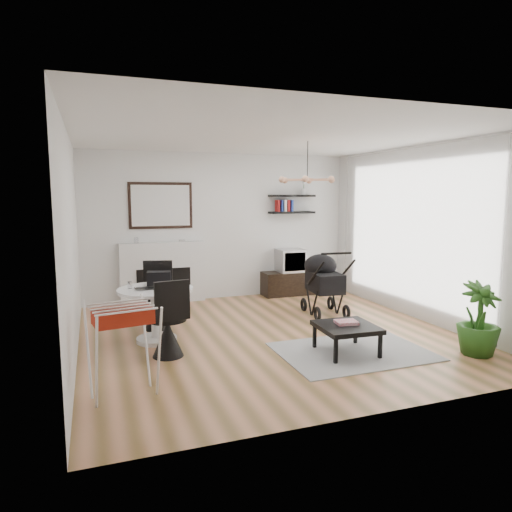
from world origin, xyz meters
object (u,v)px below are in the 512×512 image
object	(u,v)px
stroller	(323,285)
coffee_table	(347,328)
tv_console	(293,283)
potted_plant	(479,319)
fireplace	(163,265)
crt_tv	(291,260)
drying_rack	(123,349)
dining_table	(156,306)

from	to	relation	value
stroller	coffee_table	distance (m)	1.93
tv_console	potted_plant	bearing A→B (deg)	-79.83
stroller	coffee_table	size ratio (longest dim) A/B	1.53
fireplace	tv_console	world-z (taller)	fireplace
stroller	potted_plant	xyz separation A→B (m)	(0.83, -2.38, -0.02)
tv_console	crt_tv	size ratio (longest dim) A/B	2.42
drying_rack	stroller	size ratio (longest dim) A/B	0.84
dining_table	potted_plant	distance (m)	4.05
drying_rack	stroller	bearing A→B (deg)	23.39
potted_plant	coffee_table	bearing A→B (deg)	159.02
dining_table	drying_rack	bearing A→B (deg)	-107.96
coffee_table	crt_tv	bearing A→B (deg)	77.57
tv_console	potted_plant	world-z (taller)	potted_plant
crt_tv	coffee_table	xyz separation A→B (m)	(-0.73, -3.31, -0.36)
fireplace	dining_table	distance (m)	2.25
drying_rack	coffee_table	xyz separation A→B (m)	(2.64, 0.34, -0.16)
tv_console	crt_tv	bearing A→B (deg)	-176.71
potted_plant	fireplace	bearing A→B (deg)	128.37
dining_table	coffee_table	size ratio (longest dim) A/B	1.39
potted_plant	crt_tv	bearing A→B (deg)	100.99
tv_console	stroller	xyz separation A→B (m)	(-0.14, -1.50, 0.24)
drying_rack	coffee_table	bearing A→B (deg)	-2.53
dining_table	stroller	xyz separation A→B (m)	(2.77, 0.55, -0.01)
drying_rack	potted_plant	xyz separation A→B (m)	(4.13, -0.23, -0.03)
drying_rack	crt_tv	bearing A→B (deg)	37.47
tv_console	stroller	bearing A→B (deg)	-95.29
fireplace	coffee_table	size ratio (longest dim) A/B	3.05
tv_console	potted_plant	distance (m)	3.95
drying_rack	coffee_table	distance (m)	2.67
drying_rack	potted_plant	bearing A→B (deg)	-12.99
fireplace	crt_tv	xyz separation A→B (m)	(2.44, -0.15, -0.01)
coffee_table	potted_plant	size ratio (longest dim) A/B	0.79
stroller	coffee_table	world-z (taller)	stroller
dining_table	tv_console	bearing A→B (deg)	35.15
crt_tv	stroller	xyz separation A→B (m)	(-0.08, -1.50, -0.21)
crt_tv	dining_table	xyz separation A→B (m)	(-2.85, -2.05, -0.20)
crt_tv	fireplace	bearing A→B (deg)	176.48
coffee_table	dining_table	bearing A→B (deg)	149.26
dining_table	coffee_table	xyz separation A→B (m)	(2.12, -1.26, -0.15)
crt_tv	dining_table	world-z (taller)	crt_tv
fireplace	dining_table	xyz separation A→B (m)	(-0.42, -2.20, -0.21)
stroller	coffee_table	bearing A→B (deg)	-103.88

